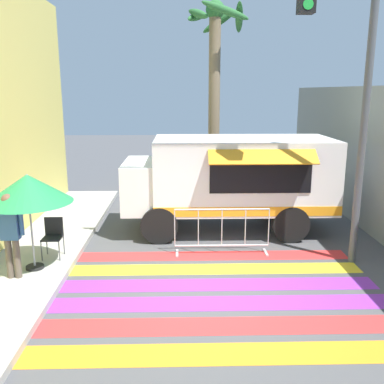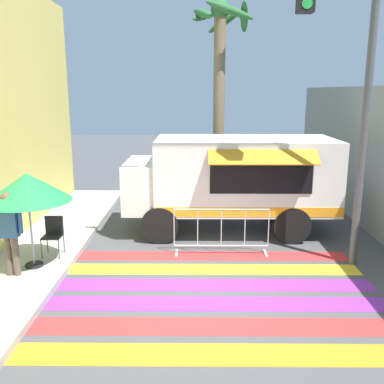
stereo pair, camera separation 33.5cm
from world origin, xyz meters
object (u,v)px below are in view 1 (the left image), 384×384
vendor_person (10,231)px  barricade_front (222,231)px  traffic_signal_pole (334,55)px  patio_umbrella (28,189)px  food_truck (227,176)px  palm_tree (215,73)px  folding_chair (53,233)px

vendor_person → barricade_front: size_ratio=0.77×
traffic_signal_pole → barricade_front: (-2.12, 0.58, -3.87)m
patio_umbrella → barricade_front: bearing=15.4°
vendor_person → barricade_front: (4.22, 1.53, -0.56)m
barricade_front → vendor_person: bearing=-160.1°
food_truck → palm_tree: size_ratio=0.84×
folding_chair → barricade_front: (3.77, 0.41, -0.12)m
patio_umbrella → vendor_person: patio_umbrella is taller
traffic_signal_pole → folding_chair: (-5.89, 0.17, -3.75)m
food_truck → folding_chair: food_truck is taller
patio_umbrella → folding_chair: (0.21, 0.69, -1.16)m
vendor_person → food_truck: bearing=41.8°
vendor_person → barricade_front: 4.53m
traffic_signal_pole → food_truck: bearing=128.2°
food_truck → folding_chair: size_ratio=6.31×
vendor_person → palm_tree: 8.50m
traffic_signal_pole → palm_tree: size_ratio=1.00×
barricade_front → folding_chair: bearing=-173.7°
barricade_front → food_truck: bearing=81.0°
patio_umbrella → folding_chair: size_ratio=2.28×
traffic_signal_pole → vendor_person: bearing=-171.5°
food_truck → vendor_person: bearing=-143.8°
traffic_signal_pole → barricade_front: size_ratio=2.94×
food_truck → folding_chair: (-4.05, -2.18, -0.83)m
folding_chair → barricade_front: barricade_front is taller
folding_chair → palm_tree: (3.95, 5.41, 3.64)m
palm_tree → vendor_person: bearing=-124.1°
food_truck → barricade_front: food_truck is taller
traffic_signal_pole → folding_chair: size_ratio=7.49×
folding_chair → palm_tree: bearing=72.0°
vendor_person → palm_tree: (4.41, 6.52, 3.20)m
vendor_person → palm_tree: palm_tree is taller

